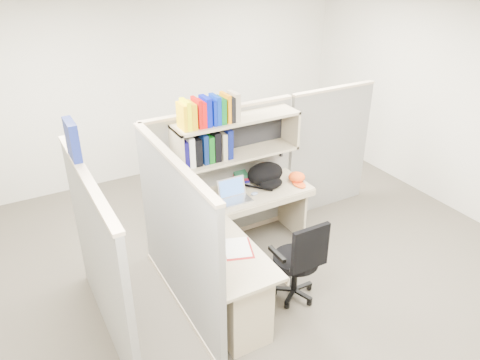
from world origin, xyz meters
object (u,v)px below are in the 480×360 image
desk (240,271)px  task_chair (298,272)px  backpack (268,175)px  snack_canister (219,234)px  laptop (236,191)px

desk → task_chair: (0.55, -0.16, -0.11)m
backpack → task_chair: size_ratio=0.46×
snack_canister → laptop: bearing=48.4°
desk → snack_canister: (-0.11, 0.21, 0.34)m
desk → laptop: 0.92m
backpack → snack_canister: bearing=-167.2°
desk → task_chair: bearing=-16.7°
desk → snack_canister: 0.42m
laptop → backpack: (0.48, 0.13, 0.01)m
laptop → task_chair: bearing=-76.8°
laptop → desk: bearing=-114.3°
laptop → backpack: 0.49m
desk → backpack: 1.28m
laptop → snack_canister: (-0.47, -0.53, -0.06)m
laptop → backpack: backpack is taller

